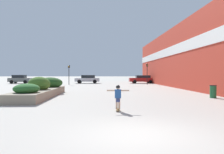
# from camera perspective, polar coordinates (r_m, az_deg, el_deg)

# --- Properties ---
(ground_plane) EXTENTS (300.00, 300.00, 0.00)m
(ground_plane) POSITION_cam_1_polar(r_m,az_deg,el_deg) (6.63, 7.63, -14.81)
(ground_plane) COLOR #ADA89E
(building_wall_right) EXTENTS (0.67, 47.64, 7.98)m
(building_wall_right) POSITION_cam_1_polar(r_m,az_deg,el_deg) (28.64, 17.15, 5.21)
(building_wall_right) COLOR #B23323
(building_wall_right) RESTS_ON ground_plane
(planter_box) EXTENTS (2.29, 9.34, 1.57)m
(planter_box) POSITION_cam_1_polar(r_m,az_deg,el_deg) (18.20, -17.92, -2.97)
(planter_box) COLOR gray
(planter_box) RESTS_ON ground_plane
(skateboard) EXTENTS (0.22, 0.67, 0.10)m
(skateboard) POSITION_cam_1_polar(r_m,az_deg,el_deg) (10.58, 1.57, -8.51)
(skateboard) COLOR olive
(skateboard) RESTS_ON ground_plane
(skateboarder) EXTENTS (1.08, 0.20, 1.15)m
(skateboarder) POSITION_cam_1_polar(r_m,az_deg,el_deg) (10.48, 1.57, -4.58)
(skateboarder) COLOR tan
(skateboarder) RESTS_ON skateboard
(trash_bin) EXTENTS (0.49, 0.49, 0.95)m
(trash_bin) POSITION_cam_1_polar(r_m,az_deg,el_deg) (17.85, 24.90, -3.46)
(trash_bin) COLOR #1E5B33
(trash_bin) RESTS_ON ground_plane
(car_leftmost) EXTENTS (4.61, 1.95, 1.56)m
(car_leftmost) POSITION_cam_1_polar(r_m,az_deg,el_deg) (41.65, -6.39, -0.51)
(car_leftmost) COLOR #BCBCC1
(car_leftmost) RESTS_ON ground_plane
(car_center_left) EXTENTS (4.15, 2.05, 1.58)m
(car_center_left) POSITION_cam_1_polar(r_m,az_deg,el_deg) (47.35, 19.75, -0.41)
(car_center_left) COLOR silver
(car_center_left) RESTS_ON ground_plane
(car_center_right) EXTENTS (3.99, 2.01, 1.59)m
(car_center_right) POSITION_cam_1_polar(r_m,az_deg,el_deg) (44.26, -22.90, -0.48)
(car_center_right) COLOR slate
(car_center_right) RESTS_ON ground_plane
(car_rightmost) EXTENTS (4.77, 1.94, 1.51)m
(car_rightmost) POSITION_cam_1_polar(r_m,az_deg,el_deg) (41.97, 7.86, -0.53)
(car_rightmost) COLOR maroon
(car_rightmost) RESTS_ON ground_plane
(traffic_light_left) EXTENTS (0.28, 0.30, 3.20)m
(traffic_light_left) POSITION_cam_1_polar(r_m,az_deg,el_deg) (36.28, -11.20, 1.46)
(traffic_light_left) COLOR black
(traffic_light_left) RESTS_ON ground_plane
(traffic_light_right) EXTENTS (0.28, 0.30, 3.48)m
(traffic_light_right) POSITION_cam_1_polar(r_m,az_deg,el_deg) (37.05, 9.17, 1.71)
(traffic_light_right) COLOR black
(traffic_light_right) RESTS_ON ground_plane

